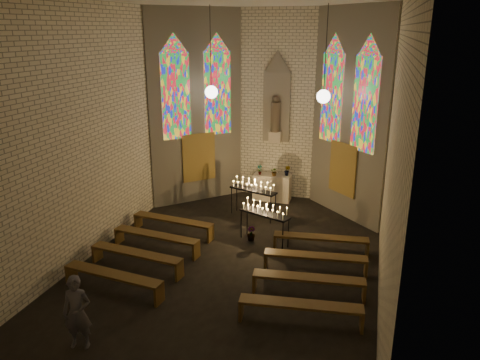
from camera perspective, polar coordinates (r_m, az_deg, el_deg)
name	(u,v)px	position (r m, az deg, el deg)	size (l,w,h in m)	color
floor	(229,265)	(13.21, -1.37, -10.36)	(12.00, 12.00, 0.00)	black
room	(260,112)	(15.08, 2.45, 8.23)	(8.22, 12.43, 7.00)	beige
altar	(272,187)	(17.85, 3.94, -0.90)	(1.40, 0.60, 1.00)	beige
flower_vase_left	(260,170)	(17.66, 2.41, 1.27)	(0.20, 0.14, 0.38)	#4C723F
flower_vase_center	(275,172)	(17.54, 4.24, 1.03)	(0.30, 0.26, 0.33)	#4C723F
flower_vase_right	(287,170)	(17.59, 5.77, 1.16)	(0.22, 0.18, 0.41)	#4C723F
aisle_flower_pot	(251,234)	(14.56, 1.36, -6.54)	(0.25, 0.25, 0.45)	#4C723F
votive_stand_left	(253,188)	(16.02, 1.62, -0.92)	(1.75, 0.92, 1.26)	black
votive_stand_right	(265,211)	(14.12, 3.01, -3.80)	(1.67, 0.96, 1.21)	black
pew_left_0	(173,222)	(15.05, -8.18, -5.05)	(2.75, 0.70, 0.52)	#533A17
pew_right_0	(321,239)	(13.90, 9.82, -7.16)	(2.75, 0.70, 0.52)	#533A17
pew_left_1	(156,237)	(14.07, -10.19, -6.86)	(2.75, 0.70, 0.52)	#533A17
pew_right_1	(315,258)	(12.83, 9.16, -9.37)	(2.75, 0.70, 0.52)	#533A17
pew_left_2	(136,255)	(13.12, -12.52, -8.94)	(2.75, 0.70, 0.52)	#533A17
pew_right_2	(309,280)	(11.78, 8.37, -11.98)	(2.75, 0.70, 0.52)	#533A17
pew_left_3	(113,277)	(12.21, -15.24, -11.31)	(2.75, 0.70, 0.52)	#533A17
pew_right_3	(301,307)	(10.76, 7.40, -15.09)	(2.75, 0.70, 0.52)	#533A17
visitor	(77,312)	(10.37, -19.22, -15.00)	(0.58, 0.38, 1.60)	#4E4D57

